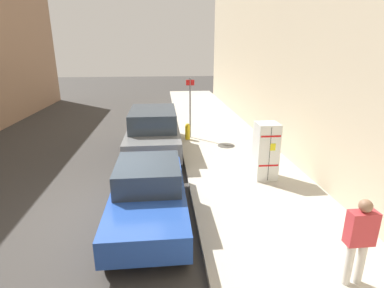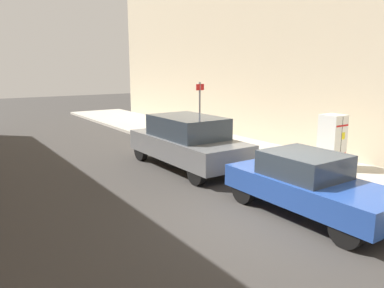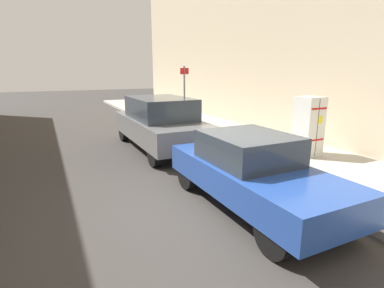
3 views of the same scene
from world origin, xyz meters
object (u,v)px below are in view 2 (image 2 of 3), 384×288
at_px(street_sign_post, 200,112).
at_px(parked_suv_gray, 187,141).
at_px(fire_hydrant, 201,142).
at_px(parked_hatchback_blue, 308,184).
at_px(discarded_refrigerator, 332,142).

height_order(street_sign_post, parked_suv_gray, street_sign_post).
bearing_deg(fire_hydrant, parked_hatchback_blue, 76.95).
relative_size(discarded_refrigerator, parked_hatchback_blue, 0.43).
bearing_deg(discarded_refrigerator, parked_hatchback_blue, 28.68).
bearing_deg(street_sign_post, parked_hatchback_blue, 76.32).
height_order(parked_suv_gray, parked_hatchback_blue, parked_suv_gray).
height_order(discarded_refrigerator, parked_suv_gray, discarded_refrigerator).
bearing_deg(parked_suv_gray, fire_hydrant, -139.68).
xyz_separation_m(street_sign_post, parked_hatchback_blue, (1.61, 6.62, -0.90)).
distance_m(street_sign_post, parked_suv_gray, 2.35).
height_order(discarded_refrigerator, street_sign_post, street_sign_post).
height_order(street_sign_post, parked_hatchback_blue, street_sign_post).
relative_size(fire_hydrant, parked_hatchback_blue, 0.18).
distance_m(discarded_refrigerator, parked_suv_gray, 4.72).
relative_size(street_sign_post, parked_hatchback_blue, 0.65).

